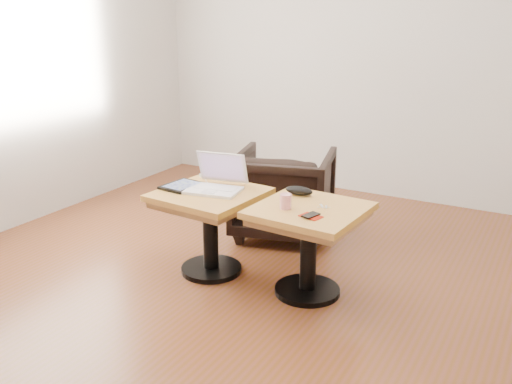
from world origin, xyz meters
The scene contains 11 objects.
room_shell centered at (0.00, 0.00, 1.35)m, with size 4.52×4.52×2.71m.
side_table_left centered at (-0.44, 0.11, 0.41)m, with size 0.66×0.66×0.55m.
side_table_right centered at (0.24, 0.15, 0.41)m, with size 0.65×0.65×0.55m.
laptop centered at (-0.42, 0.17, 0.60)m, with size 0.38×0.36×0.23m.
tablet centered at (-0.64, 0.10, 0.56)m, with size 0.22×0.27×0.02m.
charging_adapter centered at (-0.66, 0.37, 0.56)m, with size 0.04×0.04×0.02m, color white.
glasses_case centered at (0.08, 0.33, 0.58)m, with size 0.18×0.08×0.06m, color black.
striped_cup centered at (0.12, 0.06, 0.60)m, with size 0.07×0.07×0.09m, color #D63952.
earbuds_tangle centered at (0.31, 0.19, 0.56)m, with size 0.07×0.05×0.01m.
phone_on_sleeve centered at (0.31, 0.01, 0.56)m, with size 0.14×0.12×0.01m.
armchair centered at (-0.33, 0.94, 0.33)m, with size 0.70×0.72×0.65m, color black.
Camera 1 is at (1.49, -2.73, 1.65)m, focal length 40.00 mm.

